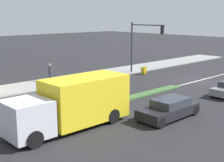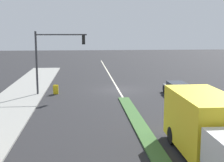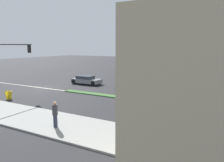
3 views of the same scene
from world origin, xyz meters
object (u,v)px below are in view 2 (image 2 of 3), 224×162
(delivery_truck, at_px, (210,129))
(sedan_dark, at_px, (218,114))
(traffic_signal_main, at_px, (52,52))
(warning_aframe_sign, at_px, (56,90))
(suv_grey, at_px, (178,89))

(delivery_truck, height_order, sedan_dark, delivery_truck)
(delivery_truck, xyz_separation_m, sedan_dark, (-2.80, -5.42, -0.86))
(traffic_signal_main, bearing_deg, delivery_truck, 118.62)
(warning_aframe_sign, relative_size, delivery_truck, 0.11)
(traffic_signal_main, relative_size, sedan_dark, 1.27)
(delivery_truck, height_order, suv_grey, delivery_truck)
(delivery_truck, bearing_deg, traffic_signal_main, -61.38)
(warning_aframe_sign, bearing_deg, sedan_dark, 137.27)
(traffic_signal_main, relative_size, warning_aframe_sign, 6.69)
(warning_aframe_sign, xyz_separation_m, delivery_truck, (-8.16, 15.54, 1.04))
(traffic_signal_main, xyz_separation_m, delivery_truck, (-8.32, 15.26, -2.43))
(traffic_signal_main, distance_m, delivery_truck, 17.55)
(delivery_truck, relative_size, suv_grey, 1.82)
(delivery_truck, xyz_separation_m, suv_grey, (-2.80, -13.89, -0.89))
(traffic_signal_main, xyz_separation_m, warning_aframe_sign, (-0.16, -0.29, -3.47))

